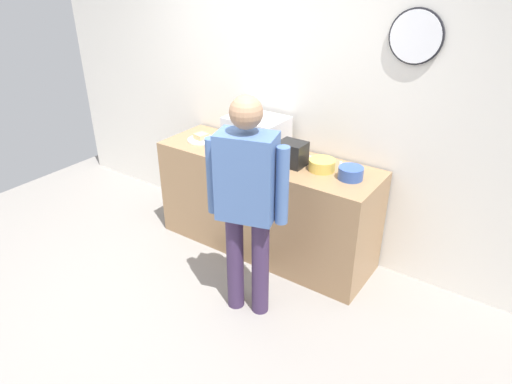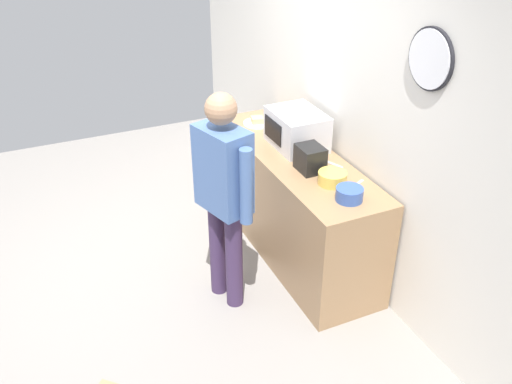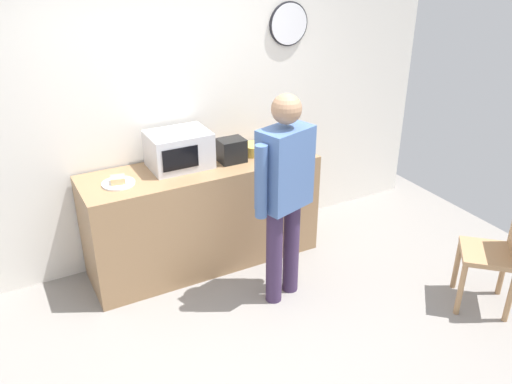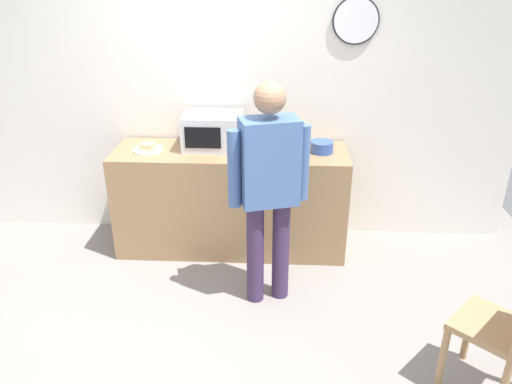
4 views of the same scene
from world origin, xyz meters
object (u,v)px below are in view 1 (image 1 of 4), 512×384
(microwave, at_px, (257,134))
(sandwich_plate, at_px, (201,138))
(person_standing, at_px, (247,196))
(salad_bowl, at_px, (322,165))
(toaster, at_px, (292,154))
(fork_utensil, at_px, (305,156))
(cereal_bowl, at_px, (351,173))
(spoon_utensil, at_px, (341,166))

(microwave, bearing_deg, sandwich_plate, -168.95)
(microwave, height_order, person_standing, person_standing)
(microwave, xyz_separation_m, person_standing, (0.51, -0.85, -0.09))
(salad_bowl, relative_size, person_standing, 0.13)
(microwave, height_order, toaster, microwave)
(salad_bowl, height_order, fork_utensil, salad_bowl)
(toaster, bearing_deg, person_standing, -83.94)
(toaster, xyz_separation_m, fork_utensil, (0.00, 0.22, -0.10))
(person_standing, bearing_deg, cereal_bowl, 61.22)
(microwave, height_order, salad_bowl, microwave)
(microwave, xyz_separation_m, sandwich_plate, (-0.55, -0.11, -0.13))
(sandwich_plate, xyz_separation_m, person_standing, (1.06, -0.75, 0.04))
(sandwich_plate, relative_size, cereal_bowl, 1.32)
(cereal_bowl, relative_size, spoon_utensil, 1.14)
(person_standing, bearing_deg, sandwich_plate, 144.89)
(cereal_bowl, distance_m, spoon_utensil, 0.24)
(sandwich_plate, relative_size, toaster, 1.17)
(sandwich_plate, height_order, person_standing, person_standing)
(salad_bowl, height_order, cereal_bowl, cereal_bowl)
(sandwich_plate, height_order, toaster, toaster)
(sandwich_plate, relative_size, spoon_utensil, 1.51)
(microwave, bearing_deg, spoon_utensil, 6.83)
(salad_bowl, height_order, person_standing, person_standing)
(sandwich_plate, relative_size, salad_bowl, 1.20)
(toaster, relative_size, spoon_utensil, 1.29)
(cereal_bowl, relative_size, toaster, 0.88)
(cereal_bowl, bearing_deg, person_standing, -118.78)
(salad_bowl, distance_m, spoon_utensil, 0.19)
(sandwich_plate, height_order, fork_utensil, sandwich_plate)
(fork_utensil, bearing_deg, cereal_bowl, -19.76)
(microwave, relative_size, toaster, 2.27)
(microwave, relative_size, spoon_utensil, 2.94)
(cereal_bowl, height_order, spoon_utensil, cereal_bowl)
(sandwich_plate, distance_m, cereal_bowl, 1.49)
(microwave, xyz_separation_m, spoon_utensil, (0.78, 0.09, -0.15))
(salad_bowl, bearing_deg, cereal_bowl, -3.54)
(toaster, distance_m, spoon_utensil, 0.41)
(toaster, relative_size, person_standing, 0.13)
(toaster, bearing_deg, microwave, 165.58)
(sandwich_plate, bearing_deg, spoon_utensil, 8.60)
(salad_bowl, distance_m, person_standing, 0.81)
(sandwich_plate, bearing_deg, microwave, 11.05)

